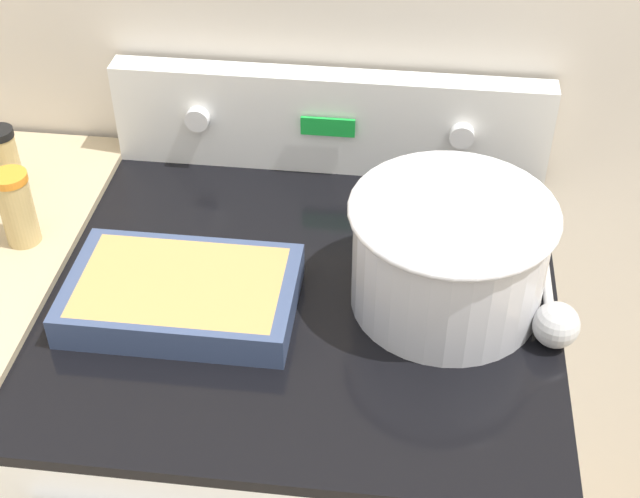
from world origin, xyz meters
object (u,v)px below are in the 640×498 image
at_px(mixing_bowl, 449,250).
at_px(spice_jar_black_cap, 6,164).
at_px(spice_jar_orange_cap, 17,208).
at_px(casserole_dish, 182,293).
at_px(ladle, 554,318).

height_order(mixing_bowl, spice_jar_black_cap, mixing_bowl).
bearing_deg(spice_jar_orange_cap, casserole_dish, -21.46).
height_order(mixing_bowl, ladle, mixing_bowl).
xyz_separation_m(spice_jar_orange_cap, spice_jar_black_cap, (-0.06, 0.11, 0.00)).
bearing_deg(ladle, mixing_bowl, 162.01).
distance_m(casserole_dish, spice_jar_black_cap, 0.40).
distance_m(spice_jar_orange_cap, spice_jar_black_cap, 0.13).
bearing_deg(ladle, casserole_dish, -178.73).
bearing_deg(spice_jar_black_cap, ladle, -13.57).
height_order(mixing_bowl, spice_jar_orange_cap, mixing_bowl).
bearing_deg(ladle, spice_jar_orange_cap, 173.05).
bearing_deg(spice_jar_orange_cap, spice_jar_black_cap, 119.31).
height_order(spice_jar_orange_cap, spice_jar_black_cap, spice_jar_black_cap).
xyz_separation_m(mixing_bowl, spice_jar_black_cap, (-0.70, 0.16, -0.02)).
distance_m(ladle, spice_jar_black_cap, 0.88).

